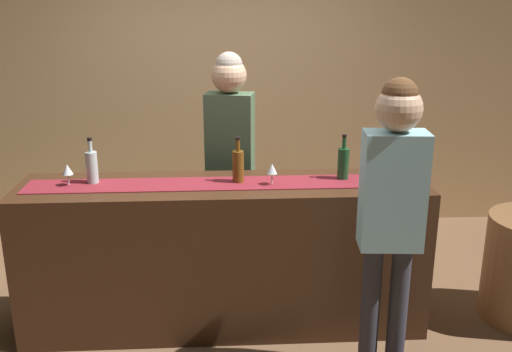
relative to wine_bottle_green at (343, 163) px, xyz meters
The scene contains 11 objects.
ground_plane 1.37m from the wine_bottle_green, behind, with size 10.00×10.00×0.00m, color brown.
back_wall 2.03m from the wine_bottle_green, 113.13° to the left, with size 6.00×0.12×2.90m, color tan.
bar_counter 1.00m from the wine_bottle_green, behind, with size 2.64×0.60×1.01m, color #3D2314.
counter_runner_cloth 0.80m from the wine_bottle_green, behind, with size 2.51×0.28×0.01m, color maroon.
wine_bottle_green is the anchor object (origin of this frame).
wine_bottle_amber 0.69m from the wine_bottle_green, behind, with size 0.07×0.07×0.30m.
wine_bottle_clear 1.62m from the wine_bottle_green, behind, with size 0.07×0.07×0.30m.
wine_glass_near_customer 0.49m from the wine_bottle_green, 168.21° to the right, with size 0.07×0.07×0.14m.
wine_glass_mid_counter 1.77m from the wine_bottle_green, behind, with size 0.07×0.07×0.14m.
bartender 0.90m from the wine_bottle_green, 144.40° to the left, with size 0.37×0.26×1.79m.
customer_sipping 0.69m from the wine_bottle_green, 79.03° to the right, with size 0.35×0.25×1.77m.
Camera 1 is at (0.01, -3.54, 2.16)m, focal length 40.62 mm.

